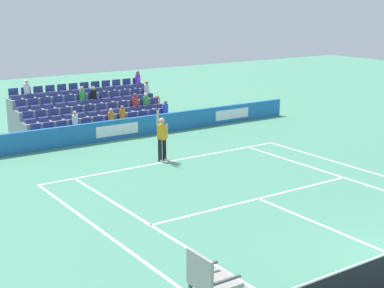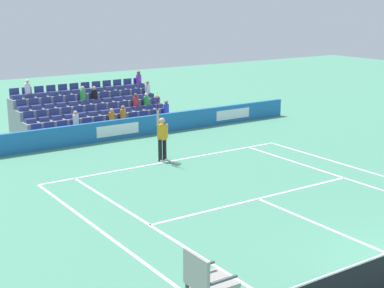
# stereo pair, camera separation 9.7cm
# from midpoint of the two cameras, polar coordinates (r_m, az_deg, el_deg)

# --- Properties ---
(line_baseline) EXTENTS (10.97, 0.10, 0.01)m
(line_baseline) POSITION_cam_midpoint_polar(r_m,az_deg,el_deg) (23.63, -2.33, -1.69)
(line_baseline) COLOR white
(line_baseline) RESTS_ON ground
(line_service) EXTENTS (8.23, 0.10, 0.01)m
(line_service) POSITION_cam_midpoint_polar(r_m,az_deg,el_deg) (19.41, 6.36, -5.32)
(line_service) COLOR white
(line_service) RESTS_ON ground
(line_centre_service) EXTENTS (0.10, 6.40, 0.01)m
(line_centre_service) POSITION_cam_midpoint_polar(r_m,az_deg,el_deg) (17.28, 13.34, -8.12)
(line_centre_service) COLOR white
(line_centre_service) RESTS_ON ground
(line_singles_sideline_left) EXTENTS (0.10, 11.89, 0.01)m
(line_singles_sideline_left) POSITION_cam_midpoint_polar(r_m,az_deg,el_deg) (16.80, -3.44, -8.40)
(line_singles_sideline_left) COLOR white
(line_singles_sideline_left) RESTS_ON ground
(line_singles_sideline_right) EXTENTS (0.10, 11.89, 0.01)m
(line_singles_sideline_right) POSITION_cam_midpoint_polar(r_m,az_deg,el_deg) (21.92, 15.36, -3.47)
(line_singles_sideline_right) COLOR white
(line_singles_sideline_right) RESTS_ON ground
(line_doubles_sideline_left) EXTENTS (0.10, 11.89, 0.01)m
(line_doubles_sideline_left) POSITION_cam_midpoint_polar(r_m,az_deg,el_deg) (16.20, -7.65, -9.39)
(line_doubles_sideline_left) COLOR white
(line_doubles_sideline_left) RESTS_ON ground
(line_doubles_sideline_right) EXTENTS (0.10, 11.89, 0.01)m
(line_doubles_sideline_right) POSITION_cam_midpoint_polar(r_m,az_deg,el_deg) (22.95, 17.59, -2.84)
(line_doubles_sideline_right) COLOR white
(line_doubles_sideline_right) RESTS_ON ground
(line_centre_mark) EXTENTS (0.10, 0.20, 0.01)m
(line_centre_mark) POSITION_cam_midpoint_polar(r_m,az_deg,el_deg) (23.55, -2.20, -1.75)
(line_centre_mark) COLOR white
(line_centre_mark) RESTS_ON ground
(sponsor_barrier) EXTENTS (20.39, 0.22, 0.92)m
(sponsor_barrier) POSITION_cam_midpoint_polar(r_m,az_deg,el_deg) (27.46, -7.50, 1.42)
(sponsor_barrier) COLOR #1E66AD
(sponsor_barrier) RESTS_ON ground
(tennis_player) EXTENTS (0.53, 0.40, 2.85)m
(tennis_player) POSITION_cam_midpoint_polar(r_m,az_deg,el_deg) (23.48, -3.08, 0.69)
(tennis_player) COLOR black
(tennis_player) RESTS_ON ground
(stadium_stand) EXTENTS (7.44, 3.80, 2.57)m
(stadium_stand) POSITION_cam_midpoint_polar(r_m,az_deg,el_deg) (30.02, -10.04, 2.83)
(stadium_stand) COLOR gray
(stadium_stand) RESTS_ON ground
(loose_tennis_ball) EXTENTS (0.07, 0.07, 0.07)m
(loose_tennis_ball) POSITION_cam_midpoint_polar(r_m,az_deg,el_deg) (15.68, 17.49, -10.64)
(loose_tennis_ball) COLOR #D1E533
(loose_tennis_ball) RESTS_ON ground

